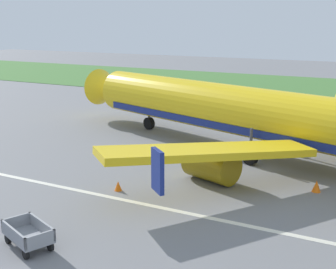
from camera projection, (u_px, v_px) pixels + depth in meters
name	position (u px, v px, depth m)	size (l,w,h in m)	color
grass_strip	(305.00, 88.00, 68.69)	(220.00, 28.00, 0.06)	#477A38
apron_stripe	(115.00, 198.00, 26.36)	(120.00, 0.36, 0.01)	silver
airplane	(253.00, 114.00, 34.30)	(36.75, 29.87, 11.34)	yellow
baggage_cart_third_in_row	(28.00, 234.00, 20.59)	(3.57, 2.22, 1.07)	gray
traffic_cone_mid_apron	(316.00, 186.00, 27.28)	(0.52, 0.52, 0.69)	orange
traffic_cone_by_carts	(118.00, 186.00, 27.49)	(0.44, 0.44, 0.58)	orange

